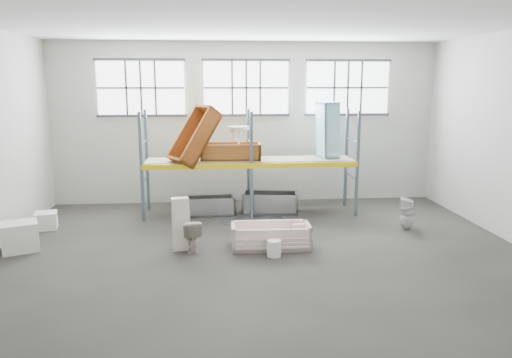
{
  "coord_description": "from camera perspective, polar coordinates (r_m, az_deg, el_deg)",
  "views": [
    {
      "loc": [
        -1.07,
        -10.54,
        3.77
      ],
      "look_at": [
        0.0,
        1.5,
        1.4
      ],
      "focal_mm": 34.7,
      "sensor_mm": 36.0,
      "label": 1
    }
  ],
  "objects": [
    {
      "name": "bucket",
      "position": [
        10.99,
        2.09,
        -7.98
      ],
      "size": [
        0.35,
        0.35,
        0.36
      ],
      "primitive_type": "cylinder",
      "rotation": [
        0.0,
        0.0,
        0.12
      ],
      "color": "white",
      "rests_on": "floor"
    },
    {
      "name": "rust_tub_tilted",
      "position": [
        13.91,
        -7.12,
        4.92
      ],
      "size": [
        1.63,
        1.45,
        1.72
      ],
      "primitive_type": null,
      "rotation": [
        0.0,
        -0.96,
        0.57
      ],
      "color": "#8E5016",
      "rests_on": "shelf_deck"
    },
    {
      "name": "sink_in_tub",
      "position": [
        11.84,
        3.75,
        -6.69
      ],
      "size": [
        0.57,
        0.57,
        0.16
      ],
      "primitive_type": "imported",
      "rotation": [
        0.0,
        0.0,
        -0.24
      ],
      "color": "beige",
      "rests_on": "bathtub_beige"
    },
    {
      "name": "sink_on_shelf",
      "position": [
        13.92,
        -2.01,
        4.18
      ],
      "size": [
        0.7,
        0.61,
        0.52
      ],
      "primitive_type": "imported",
      "rotation": [
        0.0,
        0.0,
        0.32
      ],
      "color": "silver",
      "rests_on": "rust_tub_flat"
    },
    {
      "name": "toilet_white",
      "position": [
        13.48,
        17.05,
        -3.81
      ],
      "size": [
        0.5,
        0.49,
        0.83
      ],
      "primitive_type": "imported",
      "rotation": [
        0.0,
        0.0,
        -1.96
      ],
      "color": "white",
      "rests_on": "floor"
    },
    {
      "name": "shelf_deck",
      "position": [
        14.25,
        -0.71,
        2.25
      ],
      "size": [
        5.9,
        1.1,
        0.03
      ],
      "primitive_type": "cube",
      "color": "gray",
      "rests_on": "floor"
    },
    {
      "name": "window_mid",
      "position": [
        15.52,
        -1.14,
        10.47
      ],
      "size": [
        2.6,
        0.04,
        1.6
      ],
      "primitive_type": "cube",
      "color": "white",
      "rests_on": "wall_back"
    },
    {
      "name": "carton_far",
      "position": [
        14.05,
        -23.04,
        -4.44
      ],
      "size": [
        0.64,
        0.64,
        0.45
      ],
      "primitive_type": "cube",
      "rotation": [
        0.0,
        0.0,
        0.22
      ],
      "color": "silver",
      "rests_on": "floor"
    },
    {
      "name": "wet_patch",
      "position": [
        13.81,
        -0.44,
        -4.74
      ],
      "size": [
        1.8,
        1.8,
        0.0
      ],
      "primitive_type": "cylinder",
      "color": "black",
      "rests_on": "floor"
    },
    {
      "name": "rack_upright_lb",
      "position": [
        14.94,
        -12.45,
        2.1
      ],
      "size": [
        0.08,
        0.08,
        3.0
      ],
      "primitive_type": "cube",
      "color": "slate",
      "rests_on": "floor"
    },
    {
      "name": "rack_beam_front",
      "position": [
        13.67,
        -0.52,
        1.54
      ],
      "size": [
        6.0,
        0.1,
        0.14
      ],
      "primitive_type": "cube",
      "color": "yellow",
      "rests_on": "floor"
    },
    {
      "name": "rack_upright_mb",
      "position": [
        14.85,
        -0.89,
        2.3
      ],
      "size": [
        0.08,
        0.08,
        3.0
      ],
      "primitive_type": "cube",
      "color": "slate",
      "rests_on": "floor"
    },
    {
      "name": "wall_front",
      "position": [
        5.74,
        5.8,
        -1.78
      ],
      "size": [
        12.0,
        0.1,
        5.0
      ],
      "primitive_type": "cube",
      "color": "#B9B8AB",
      "rests_on": "ground"
    },
    {
      "name": "rust_tub_flat",
      "position": [
        14.16,
        -2.9,
        3.17
      ],
      "size": [
        1.74,
        0.89,
        0.48
      ],
      "primitive_type": null,
      "rotation": [
        0.0,
        0.0,
        -0.06
      ],
      "color": "#9A501B",
      "rests_on": "shelf_deck"
    },
    {
      "name": "ceiling",
      "position": [
        10.67,
        0.75,
        17.98
      ],
      "size": [
        12.0,
        10.0,
        0.1
      ],
      "primitive_type": "cube",
      "color": "silver",
      "rests_on": "ground"
    },
    {
      "name": "cistern_spare",
      "position": [
        11.87,
        5.11,
        -6.05
      ],
      "size": [
        0.43,
        0.25,
        0.39
      ],
      "primitive_type": "cube",
      "rotation": [
        0.0,
        0.0,
        0.14
      ],
      "color": "silver",
      "rests_on": "bathtub_beige"
    },
    {
      "name": "toilet_beige",
      "position": [
        11.4,
        -7.48,
        -6.39
      ],
      "size": [
        0.52,
        0.77,
        0.73
      ],
      "primitive_type": "imported",
      "rotation": [
        0.0,
        0.0,
        3.3
      ],
      "color": "#C2AEA3",
      "rests_on": "floor"
    },
    {
      "name": "floor",
      "position": [
        11.26,
        0.68,
        -8.74
      ],
      "size": [
        12.0,
        10.0,
        0.1
      ],
      "primitive_type": "cube",
      "color": "#423F38",
      "rests_on": "ground"
    },
    {
      "name": "wall_back",
      "position": [
        15.68,
        -1.16,
        6.45
      ],
      "size": [
        12.0,
        0.1,
        5.0
      ],
      "primitive_type": "cube",
      "color": "beige",
      "rests_on": "ground"
    },
    {
      "name": "rack_upright_ra",
      "position": [
        14.23,
        11.62,
        1.68
      ],
      "size": [
        0.08,
        0.08,
        3.0
      ],
      "primitive_type": "cube",
      "color": "slate",
      "rests_on": "floor"
    },
    {
      "name": "steel_tub_right",
      "position": [
        14.57,
        1.62,
        -2.71
      ],
      "size": [
        1.7,
        0.97,
        0.59
      ],
      "primitive_type": null,
      "rotation": [
        0.0,
        0.0,
        -0.15
      ],
      "color": "#969A9D",
      "rests_on": "floor"
    },
    {
      "name": "steel_tub_left",
      "position": [
        14.4,
        -5.31,
        -3.07
      ],
      "size": [
        1.45,
        0.75,
        0.52
      ],
      "primitive_type": null,
      "rotation": [
        0.0,
        0.0,
        0.07
      ],
      "color": "#9E9FA7",
      "rests_on": "floor"
    },
    {
      "name": "window_left",
      "position": [
        15.63,
        -13.12,
        10.19
      ],
      "size": [
        2.6,
        0.04,
        1.6
      ],
      "primitive_type": "cube",
      "color": "white",
      "rests_on": "wall_back"
    },
    {
      "name": "window_right",
      "position": [
        16.06,
        10.51,
        10.31
      ],
      "size": [
        2.6,
        0.04,
        1.6
      ],
      "primitive_type": "cube",
      "color": "white",
      "rests_on": "wall_back"
    },
    {
      "name": "carton_near",
      "position": [
        12.5,
        -25.57,
        -6.01
      ],
      "size": [
        0.97,
        0.91,
        0.66
      ],
      "primitive_type": "cube",
      "rotation": [
        0.0,
        0.0,
        0.39
      ],
      "color": "silver",
      "rests_on": "floor"
    },
    {
      "name": "rack_upright_rb",
      "position": [
        15.36,
        10.35,
        2.42
      ],
      "size": [
        0.08,
        0.08,
        3.0
      ],
      "primitive_type": "cube",
      "color": "slate",
      "rests_on": "floor"
    },
    {
      "name": "bathtub_beige",
      "position": [
        11.56,
        1.7,
        -6.55
      ],
      "size": [
        1.84,
        0.89,
        0.54
      ],
      "primitive_type": null,
      "rotation": [
        0.0,
        0.0,
        -0.02
      ],
      "color": "#F9D9CF",
      "rests_on": "floor"
    },
    {
      "name": "rack_beam_back",
      "position": [
        14.85,
        -0.89,
        2.3
      ],
      "size": [
        6.0,
        0.1,
        0.14
      ],
      "primitive_type": "cube",
      "color": "yellow",
      "rests_on": "floor"
    },
    {
      "name": "rack_upright_la",
      "position": [
        13.77,
        -13.07,
        1.31
      ],
      "size": [
        0.08,
        0.08,
        3.0
      ],
      "primitive_type": "cube",
      "color": "slate",
      "rests_on": "floor"
    },
    {
      "name": "blue_tub_upright",
      "position": [
        14.63,
        8.25,
        5.59
      ],
      "size": [
        0.62,
        0.83,
        1.65
      ],
      "primitive_type": null,
      "rotation": [
        0.0,
        1.54,
        0.15
      ],
      "color": "#95CDE2",
      "rests_on": "shelf_deck"
    },
    {
      "name": "rack_upright_ma",
      "position": [
        13.67,
        -0.52,
        1.54
      ],
      "size": [
        0.08,
        0.08,
        3.0
      ],
      "primitive_type": "cube",
      "color": "slate",
      "rests_on": "floor"
    },
    {
      "name": "cistern_tall",
      "position": [
        11.41,
        -8.68,
        -5.14
      ],
      "size": [
        0.42,
        0.31,
        1.21
      ],
      "primitive_type": "cube",
      "rotation": [
        0.0,
        0.0,
        0.14
      ],
      "color": "beige",
      "rests_on": "floor"
    }
  ]
}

